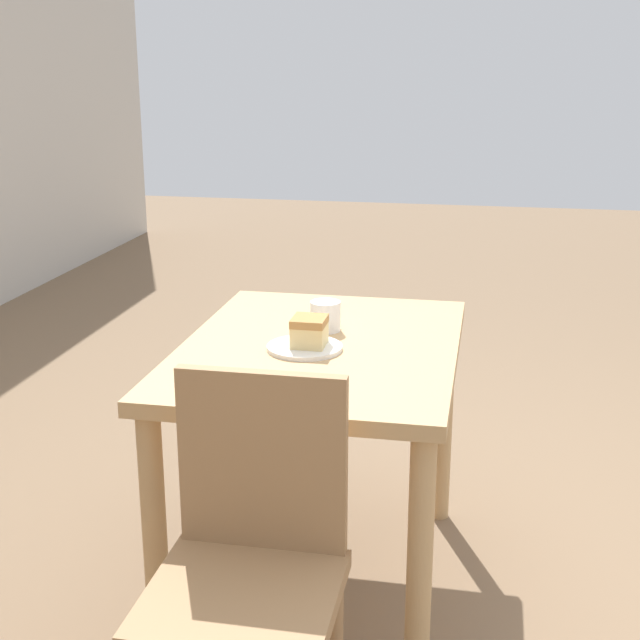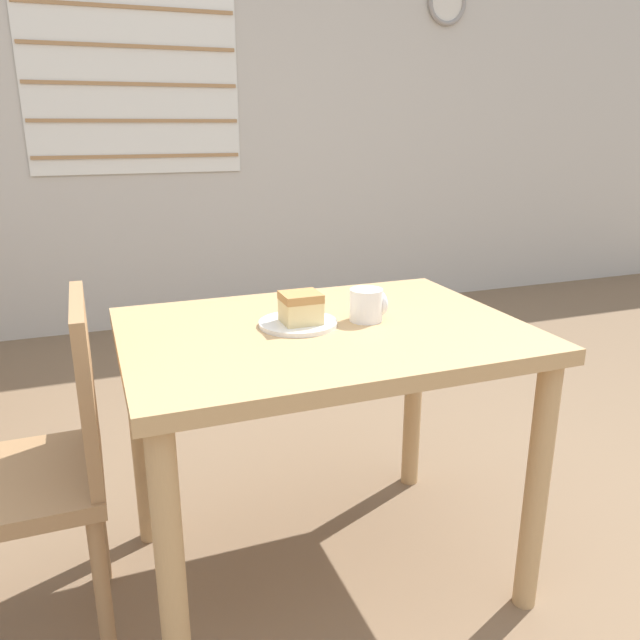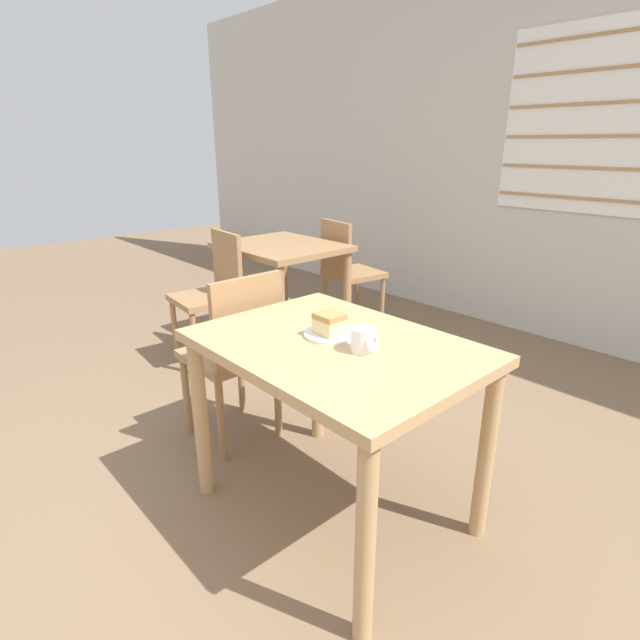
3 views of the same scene
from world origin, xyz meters
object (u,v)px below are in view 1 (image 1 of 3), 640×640
Objects in this scene: dining_table_near at (320,382)px; chair_near_window at (250,565)px; cake_slice at (309,331)px; plate at (305,348)px; coffee_mug at (326,316)px.

chair_near_window is at bearing 178.84° from dining_table_near.
dining_table_near is at bearing -18.91° from cake_slice.
plate is (0.64, 0.02, 0.27)m from chair_near_window.
chair_near_window is (-0.70, 0.01, -0.15)m from dining_table_near.
chair_near_window reaches higher than coffee_mug.
dining_table_near is 10.42× the size of cake_slice.
cake_slice is (0.64, 0.00, 0.31)m from chair_near_window.
dining_table_near is 0.14m from plate.
dining_table_near is at bearing 88.84° from chair_near_window.
chair_near_window is 0.88m from coffee_mug.
dining_table_near is at bearing -176.00° from coffee_mug.
chair_near_window reaches higher than plate.
chair_near_window is 4.27× the size of plate.
plate reaches higher than dining_table_near.
cake_slice is at bearing 176.80° from coffee_mug.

